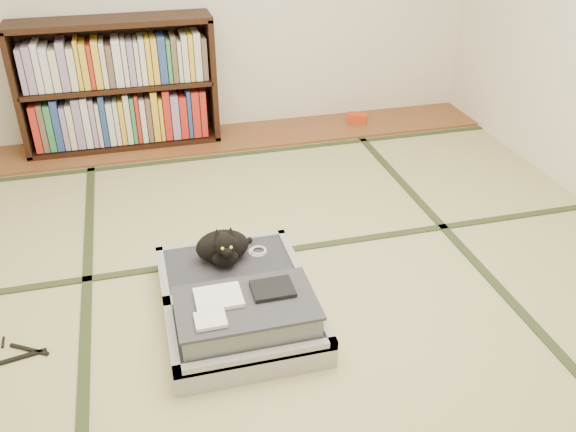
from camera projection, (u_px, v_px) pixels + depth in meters
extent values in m
plane|color=tan|center=(296.00, 296.00, 3.00)|extent=(4.50, 4.50, 0.00)
cube|color=brown|center=(227.00, 138.00, 4.66)|extent=(4.00, 0.50, 0.02)
cube|color=red|center=(357.00, 118.00, 4.90)|extent=(0.17, 0.14, 0.07)
cube|color=#2D381E|center=(85.00, 330.00, 2.78)|extent=(0.05, 4.50, 0.01)
cube|color=#2D381E|center=(478.00, 265.00, 3.22)|extent=(0.05, 4.50, 0.01)
cube|color=#2D381E|center=(277.00, 251.00, 3.33)|extent=(4.00, 0.05, 0.01)
cube|color=#2D381E|center=(234.00, 154.00, 4.41)|extent=(4.00, 0.05, 0.01)
cube|color=black|center=(19.00, 93.00, 4.18)|extent=(0.04, 0.31, 0.88)
cube|color=black|center=(211.00, 77.00, 4.47)|extent=(0.04, 0.31, 0.88)
cube|color=black|center=(127.00, 142.00, 4.55)|extent=(1.37, 0.31, 0.04)
cube|color=black|center=(109.00, 21.00, 4.10)|extent=(1.37, 0.31, 0.04)
cube|color=black|center=(118.00, 85.00, 4.32)|extent=(1.31, 0.31, 0.03)
cube|color=black|center=(118.00, 78.00, 4.44)|extent=(1.37, 0.02, 0.88)
cube|color=gray|center=(123.00, 115.00, 4.42)|extent=(1.23, 0.22, 0.37)
cube|color=gray|center=(114.00, 59.00, 4.21)|extent=(1.23, 0.22, 0.33)
cube|color=#A4A4A8|center=(247.00, 336.00, 2.66)|extent=(0.68, 0.45, 0.12)
cube|color=#303038|center=(247.00, 330.00, 2.65)|extent=(0.61, 0.38, 0.09)
cube|color=#A4A4A8|center=(257.00, 358.00, 2.46)|extent=(0.68, 0.04, 0.05)
cube|color=#A4A4A8|center=(238.00, 296.00, 2.81)|extent=(0.68, 0.04, 0.05)
cube|color=#A4A4A8|center=(172.00, 338.00, 2.56)|extent=(0.04, 0.45, 0.05)
cube|color=#A4A4A8|center=(318.00, 312.00, 2.70)|extent=(0.04, 0.45, 0.05)
cube|color=#A4A4A8|center=(229.00, 276.00, 3.04)|extent=(0.68, 0.45, 0.12)
cube|color=#303038|center=(229.00, 271.00, 3.03)|extent=(0.61, 0.38, 0.09)
cube|color=#A4A4A8|center=(237.00, 291.00, 2.84)|extent=(0.68, 0.04, 0.05)
cube|color=#A4A4A8|center=(222.00, 244.00, 3.18)|extent=(0.68, 0.04, 0.05)
cube|color=#A4A4A8|center=(163.00, 276.00, 2.94)|extent=(0.04, 0.45, 0.05)
cube|color=#A4A4A8|center=(292.00, 257.00, 3.08)|extent=(0.04, 0.45, 0.05)
cylinder|color=black|center=(237.00, 293.00, 2.82)|extent=(0.61, 0.02, 0.02)
cube|color=gray|center=(247.00, 316.00, 2.61)|extent=(0.58, 0.35, 0.12)
cube|color=#3A3941|center=(246.00, 303.00, 2.57)|extent=(0.60, 0.37, 0.01)
cube|color=white|center=(219.00, 297.00, 2.58)|extent=(0.20, 0.16, 0.02)
cube|color=black|center=(273.00, 289.00, 2.63)|extent=(0.18, 0.14, 0.02)
cube|color=white|center=(211.00, 320.00, 2.45)|extent=(0.13, 0.11, 0.02)
cube|color=white|center=(209.00, 379.00, 2.44)|extent=(0.05, 0.01, 0.04)
cube|color=white|center=(236.00, 376.00, 2.47)|extent=(0.05, 0.01, 0.03)
cube|color=orange|center=(311.00, 360.00, 2.53)|extent=(0.05, 0.01, 0.03)
cube|color=#197F33|center=(297.00, 359.00, 2.51)|extent=(0.04, 0.01, 0.03)
ellipsoid|color=black|center=(222.00, 246.00, 3.00)|extent=(0.26, 0.17, 0.16)
ellipsoid|color=black|center=(225.00, 258.00, 2.95)|extent=(0.13, 0.09, 0.09)
ellipsoid|color=black|center=(225.00, 244.00, 2.87)|extent=(0.11, 0.10, 0.11)
sphere|color=black|center=(227.00, 252.00, 2.84)|extent=(0.05, 0.05, 0.05)
cone|color=black|center=(217.00, 233.00, 2.85)|extent=(0.04, 0.05, 0.05)
cone|color=black|center=(231.00, 231.00, 2.87)|extent=(0.04, 0.05, 0.05)
sphere|color=#A5BF33|center=(222.00, 249.00, 2.82)|extent=(0.02, 0.02, 0.02)
sphere|color=#A5BF33|center=(231.00, 247.00, 2.83)|extent=(0.02, 0.02, 0.02)
cylinder|color=black|center=(238.00, 245.00, 3.12)|extent=(0.16, 0.10, 0.03)
torus|color=white|center=(258.00, 252.00, 3.09)|extent=(0.09, 0.09, 0.01)
torus|color=white|center=(259.00, 250.00, 3.09)|extent=(0.08, 0.08, 0.01)
cube|color=black|center=(29.00, 349.00, 2.66)|extent=(0.17, 0.12, 0.01)
cylinder|color=black|center=(3.00, 342.00, 2.70)|extent=(0.02, 0.07, 0.01)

